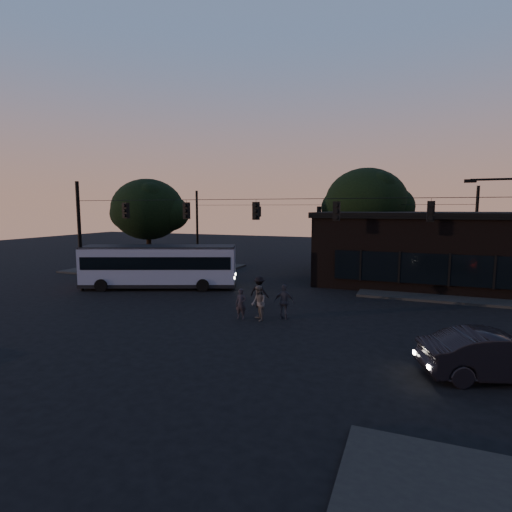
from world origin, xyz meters
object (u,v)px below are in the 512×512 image
at_px(building, 423,248).
at_px(pedestrian_a, 241,304).
at_px(bus, 159,265).
at_px(pedestrian_b, 259,303).
at_px(pedestrian_c, 284,302).
at_px(pedestrian_d, 259,292).
at_px(car, 498,356).

bearing_deg(building, pedestrian_a, -121.50).
xyz_separation_m(bus, pedestrian_a, (8.61, -5.18, -0.92)).
relative_size(pedestrian_b, pedestrian_c, 0.99).
bearing_deg(pedestrian_d, pedestrian_b, 117.80).
relative_size(car, pedestrian_c, 2.72).
bearing_deg(pedestrian_b, bus, -155.36).
relative_size(bus, pedestrian_d, 6.08).
height_order(pedestrian_b, pedestrian_c, pedestrian_c).
height_order(bus, car, bus).
bearing_deg(bus, car, -45.95).
height_order(bus, pedestrian_d, bus).
distance_m(pedestrian_a, pedestrian_d, 2.65).
distance_m(bus, pedestrian_a, 10.09).
distance_m(bus, car, 21.43).
xyz_separation_m(bus, pedestrian_d, (8.60, -2.53, -0.81)).
xyz_separation_m(bus, pedestrian_c, (10.70, -4.37, -0.80)).
bearing_deg(car, bus, 46.56).
bearing_deg(pedestrian_c, bus, -24.87).
height_order(pedestrian_b, pedestrian_d, pedestrian_d).
xyz_separation_m(pedestrian_c, pedestrian_d, (-2.09, 1.83, -0.01)).
bearing_deg(pedestrian_a, pedestrian_b, 1.07).
distance_m(building, pedestrian_d, 14.87).
relative_size(pedestrian_c, pedestrian_d, 1.01).
distance_m(car, pedestrian_b, 10.63).
distance_m(pedestrian_c, pedestrian_d, 2.78).
distance_m(car, pedestrian_d, 12.58).
xyz_separation_m(building, car, (2.08, -18.02, -1.89)).
bearing_deg(pedestrian_c, pedestrian_a, 18.64).
height_order(car, pedestrian_c, pedestrian_c).
bearing_deg(pedestrian_c, pedestrian_d, -43.87).
bearing_deg(pedestrian_c, car, 150.99).
xyz_separation_m(building, bus, (-17.47, -9.27, -1.00)).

